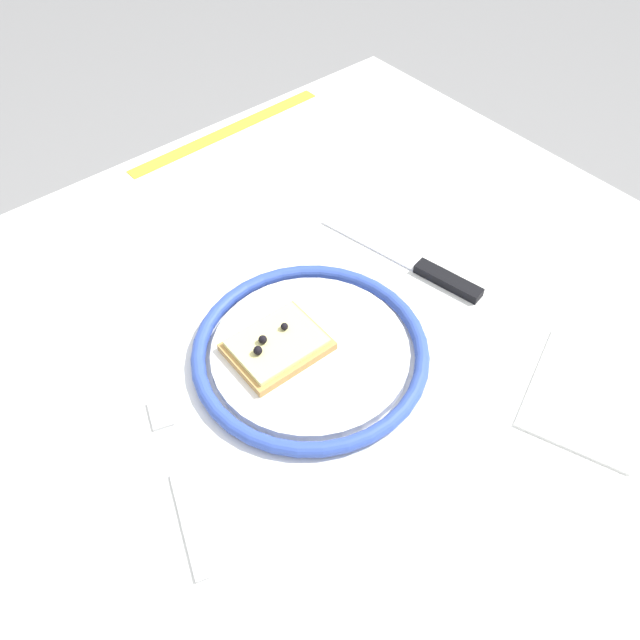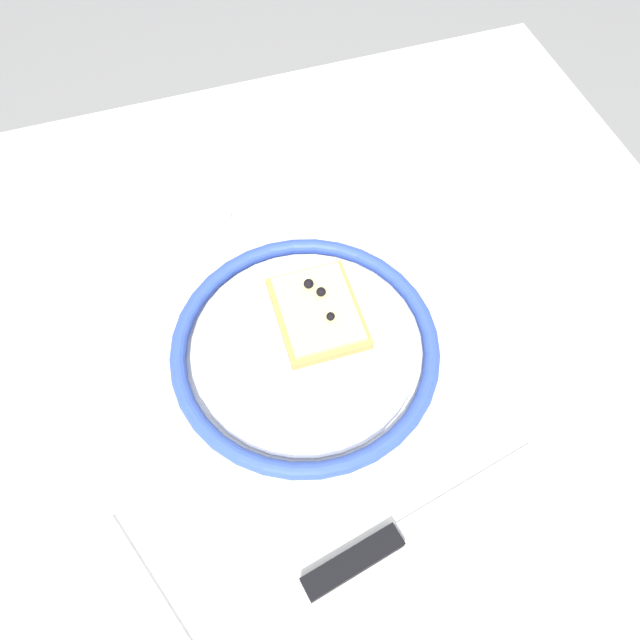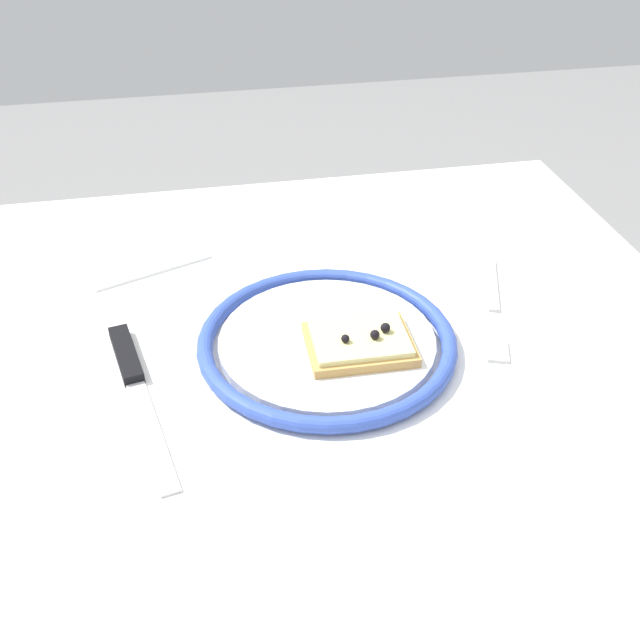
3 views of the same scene
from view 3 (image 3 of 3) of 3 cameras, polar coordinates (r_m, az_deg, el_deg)
name	(u,v)px [view 3 (image 3 of 3)]	position (r m, az deg, el deg)	size (l,w,h in m)	color
dining_table	(280,438)	(0.81, -3.04, -8.90)	(0.95, 0.87, 0.72)	white
plate	(327,342)	(0.77, 0.53, -1.66)	(0.27, 0.27, 0.02)	white
pizza_slice_near	(360,342)	(0.75, 3.04, -1.68)	(0.11, 0.08, 0.03)	tan
knife	(132,374)	(0.76, -14.04, -4.02)	(0.07, 0.24, 0.01)	silver
fork	(494,307)	(0.86, 13.05, 0.93)	(0.08, 0.20, 0.00)	#B9B9B9
napkin	(138,252)	(0.97, -13.66, 5.01)	(0.15, 0.12, 0.00)	white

